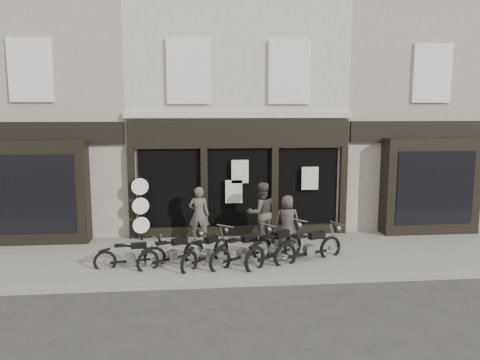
{
  "coord_description": "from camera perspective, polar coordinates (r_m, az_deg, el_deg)",
  "views": [
    {
      "loc": [
        -1.43,
        -12.02,
        4.2
      ],
      "look_at": [
        -0.11,
        1.6,
        2.16
      ],
      "focal_mm": 35.0,
      "sensor_mm": 36.0,
      "label": 1
    }
  ],
  "objects": [
    {
      "name": "neighbour_right",
      "position": [
        19.53,
        18.12,
        7.61
      ],
      "size": [
        5.6,
        6.73,
        8.34
      ],
      "color": "#A09587",
      "rests_on": "ground"
    },
    {
      "name": "kerb",
      "position": [
        11.63,
        1.95,
        -12.34
      ],
      "size": [
        30.0,
        0.25,
        0.13
      ],
      "primitive_type": "cube",
      "color": "gray",
      "rests_on": "ground_plane"
    },
    {
      "name": "man_centre",
      "position": [
        14.49,
        2.62,
        -4.0
      ],
      "size": [
        1.06,
        0.91,
        1.89
      ],
      "primitive_type": "imported",
      "rotation": [
        0.0,
        0.0,
        3.37
      ],
      "color": "#454138",
      "rests_on": "pavement"
    },
    {
      "name": "neighbour_left",
      "position": [
        18.58,
        -21.05,
        7.44
      ],
      "size": [
        5.6,
        6.73,
        8.34
      ],
      "color": "#A09587",
      "rests_on": "ground"
    },
    {
      "name": "man_left",
      "position": [
        14.6,
        -5.03,
        -4.21
      ],
      "size": [
        0.7,
        0.52,
        1.75
      ],
      "primitive_type": "imported",
      "rotation": [
        0.0,
        0.0,
        2.98
      ],
      "color": "#4F4A41",
      "rests_on": "pavement"
    },
    {
      "name": "pavement",
      "position": [
        13.64,
        0.77,
        -9.17
      ],
      "size": [
        30.0,
        4.2,
        0.12
      ],
      "primitive_type": "cube",
      "color": "slate",
      "rests_on": "ground_plane"
    },
    {
      "name": "motorcycle_1",
      "position": [
        12.76,
        -8.24,
        -8.99
      ],
      "size": [
        1.81,
        1.28,
        0.97
      ],
      "rotation": [
        0.0,
        0.0,
        0.55
      ],
      "color": "black",
      "rests_on": "ground"
    },
    {
      "name": "central_building",
      "position": [
        18.03,
        -0.97,
        8.11
      ],
      "size": [
        7.3,
        6.22,
        8.34
      ],
      "color": "beige",
      "rests_on": "ground"
    },
    {
      "name": "ground_plane",
      "position": [
        12.81,
        1.22,
        -10.64
      ],
      "size": [
        90.0,
        90.0,
        0.0
      ],
      "primitive_type": "plane",
      "color": "#2D2B28",
      "rests_on": "ground"
    },
    {
      "name": "motorcycle_0",
      "position": [
        12.82,
        -13.13,
        -9.17
      ],
      "size": [
        1.87,
        0.61,
        0.9
      ],
      "rotation": [
        0.0,
        0.0,
        0.18
      ],
      "color": "black",
      "rests_on": "ground"
    },
    {
      "name": "man_right",
      "position": [
        14.3,
        5.78,
        -4.92
      ],
      "size": [
        0.8,
        0.57,
        1.55
      ],
      "primitive_type": "imported",
      "rotation": [
        0.0,
        0.0,
        3.04
      ],
      "color": "#37332E",
      "rests_on": "pavement"
    },
    {
      "name": "motorcycle_4",
      "position": [
        12.82,
        4.33,
        -8.52
      ],
      "size": [
        1.94,
        1.78,
        1.14
      ],
      "rotation": [
        0.0,
        0.0,
        0.72
      ],
      "color": "black",
      "rests_on": "ground"
    },
    {
      "name": "motorcycle_5",
      "position": [
        13.09,
        8.45,
        -8.36
      ],
      "size": [
        2.09,
        1.15,
        1.07
      ],
      "rotation": [
        0.0,
        0.0,
        0.4
      ],
      "color": "black",
      "rests_on": "ground"
    },
    {
      "name": "motorcycle_2",
      "position": [
        12.73,
        -4.12,
        -8.93
      ],
      "size": [
        1.48,
        1.74,
        0.99
      ],
      "rotation": [
        0.0,
        0.0,
        0.9
      ],
      "color": "black",
      "rests_on": "ground"
    },
    {
      "name": "motorcycle_3",
      "position": [
        12.69,
        0.33,
        -8.84
      ],
      "size": [
        1.91,
        1.49,
        1.05
      ],
      "rotation": [
        0.0,
        0.0,
        0.62
      ],
      "color": "black",
      "rests_on": "ground"
    },
    {
      "name": "advert_sign_post",
      "position": [
        15.04,
        -11.99,
        -3.74
      ],
      "size": [
        0.52,
        0.34,
        2.18
      ],
      "rotation": [
        0.0,
        0.0,
        0.27
      ],
      "color": "black",
      "rests_on": "ground"
    }
  ]
}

